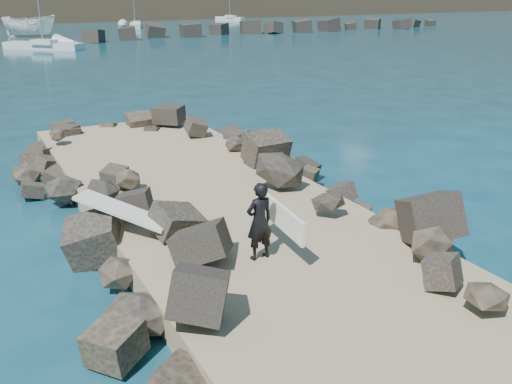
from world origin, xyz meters
TOP-DOWN VIEW (x-y plane):
  - ground at (0.00, 0.00)m, footprint 800.00×800.00m
  - jetty at (0.00, -2.00)m, footprint 6.00×26.00m
  - riprap_left at (-2.90, -1.50)m, footprint 2.60×22.00m
  - riprap_right at (2.90, -1.50)m, footprint 2.60×22.00m
  - breakwater_secondary at (35.00, 55.00)m, footprint 52.00×4.00m
  - surfboard_resting at (-2.68, 0.15)m, footprint 1.90×2.06m
  - boat_imported at (3.75, 63.93)m, footprint 7.00×5.83m
  - surfer_with_board at (-0.55, -2.29)m, footprint 0.82×1.99m
  - sailboat_f at (39.89, 83.98)m, footprint 3.72×5.50m
  - sailboat_c at (2.87, 48.29)m, footprint 7.01×6.93m
  - sailboat_d at (19.75, 74.16)m, footprint 3.40×6.90m

SIDE VIEW (x-z plane):
  - ground at x=0.00m, z-range 0.00..0.00m
  - jetty at x=0.00m, z-range 0.00..0.60m
  - sailboat_c at x=2.87m, z-range -4.47..5.17m
  - sailboat_d at x=19.75m, z-range -3.74..4.44m
  - sailboat_f at x=39.89m, z-range -3.10..3.79m
  - riprap_left at x=-2.90m, z-range 0.00..1.00m
  - riprap_right at x=2.90m, z-range 0.00..1.00m
  - breakwater_secondary at x=35.00m, z-range 0.00..1.20m
  - surfboard_resting at x=-2.68m, z-range 1.00..1.08m
  - boat_imported at x=3.75m, z-range 0.00..2.60m
  - surfer_with_board at x=-0.55m, z-range 0.61..2.21m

